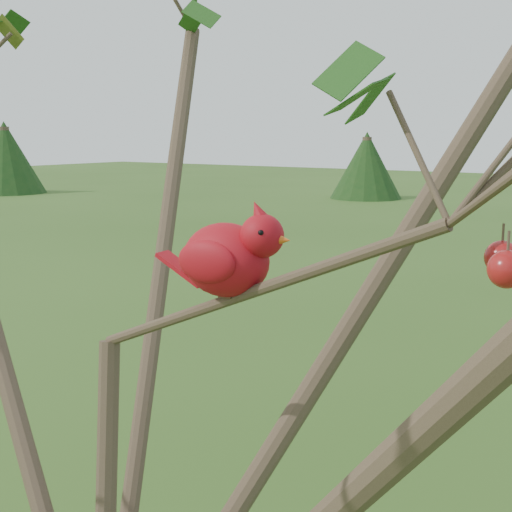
# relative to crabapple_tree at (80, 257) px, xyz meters

# --- Properties ---
(crabapple_tree) EXTENTS (2.35, 2.05, 2.95)m
(crabapple_tree) POSITION_rel_crabapple_tree_xyz_m (0.00, 0.00, 0.00)
(crabapple_tree) COLOR #3D2F21
(crabapple_tree) RESTS_ON ground
(cardinal) EXTENTS (0.22, 0.12, 0.15)m
(cardinal) POSITION_rel_crabapple_tree_xyz_m (0.20, 0.10, 0.01)
(cardinal) COLOR #A10D18
(cardinal) RESTS_ON ground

